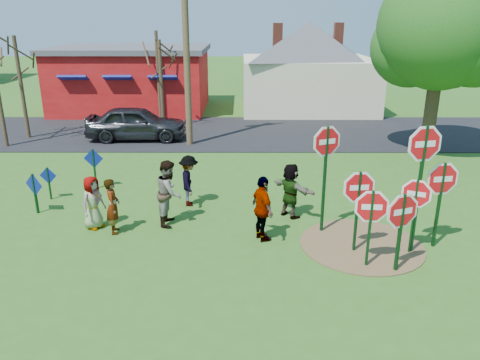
# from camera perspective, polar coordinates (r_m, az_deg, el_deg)

# --- Properties ---
(ground) EXTENTS (120.00, 120.00, 0.00)m
(ground) POSITION_cam_1_polar(r_m,az_deg,el_deg) (13.33, -5.68, -5.92)
(ground) COLOR #305919
(ground) RESTS_ON ground
(road) EXTENTS (120.00, 7.50, 0.04)m
(road) POSITION_cam_1_polar(r_m,az_deg,el_deg) (24.20, -3.05, 5.82)
(road) COLOR black
(road) RESTS_ON ground
(dirt_patch) EXTENTS (3.20, 3.20, 0.03)m
(dirt_patch) POSITION_cam_1_polar(r_m,az_deg,el_deg) (12.76, 14.58, -7.64)
(dirt_patch) COLOR brown
(dirt_patch) RESTS_ON ground
(red_building) EXTENTS (9.40, 7.69, 3.90)m
(red_building) POSITION_cam_1_polar(r_m,az_deg,el_deg) (30.98, -12.90, 12.01)
(red_building) COLOR maroon
(red_building) RESTS_ON ground
(cream_house) EXTENTS (9.40, 9.40, 6.50)m
(cream_house) POSITION_cam_1_polar(r_m,az_deg,el_deg) (30.40, 8.25, 13.98)
(cream_house) COLOR beige
(cream_house) RESTS_ON ground
(stop_sign_a) EXTENTS (1.07, 0.10, 2.07)m
(stop_sign_a) POSITION_cam_1_polar(r_m,az_deg,el_deg) (11.22, 15.70, -3.84)
(stop_sign_a) COLOR #0E3617
(stop_sign_a) RESTS_ON ground
(stop_sign_b) EXTENTS (1.03, 0.46, 3.14)m
(stop_sign_b) POSITION_cam_1_polar(r_m,az_deg,el_deg) (12.51, 10.46, 3.34)
(stop_sign_b) COLOR #0E3617
(stop_sign_b) RESTS_ON ground
(stop_sign_c) EXTENTS (1.16, 0.28, 3.43)m
(stop_sign_c) POSITION_cam_1_polar(r_m,az_deg,el_deg) (11.93, 21.37, 2.22)
(stop_sign_c) COLOR #0E3617
(stop_sign_c) RESTS_ON ground
(stop_sign_d) EXTENTS (1.13, 0.21, 2.43)m
(stop_sign_d) POSITION_cam_1_polar(r_m,az_deg,el_deg) (12.68, 23.38, -0.53)
(stop_sign_d) COLOR #0E3617
(stop_sign_d) RESTS_ON ground
(stop_sign_e) EXTENTS (1.06, 0.43, 2.09)m
(stop_sign_e) POSITION_cam_1_polar(r_m,az_deg,el_deg) (11.20, 19.12, -4.26)
(stop_sign_e) COLOR #0E3617
(stop_sign_e) RESTS_ON ground
(stop_sign_f) EXTENTS (0.90, 0.41, 2.09)m
(stop_sign_f) POSITION_cam_1_polar(r_m,az_deg,el_deg) (12.17, 20.63, -2.16)
(stop_sign_f) COLOR #0E3617
(stop_sign_f) RESTS_ON ground
(stop_sign_g) EXTENTS (1.09, 0.15, 2.28)m
(stop_sign_g) POSITION_cam_1_polar(r_m,az_deg,el_deg) (11.80, 14.24, -1.68)
(stop_sign_g) COLOR #0E3617
(stop_sign_g) RESTS_ON ground
(blue_diamond_b) EXTENTS (0.63, 0.35, 1.27)m
(blue_diamond_b) POSITION_cam_1_polar(r_m,az_deg,el_deg) (15.30, -23.76, -1.02)
(blue_diamond_b) COLOR #0E3617
(blue_diamond_b) RESTS_ON ground
(blue_diamond_c) EXTENTS (0.57, 0.09, 1.10)m
(blue_diamond_c) POSITION_cam_1_polar(r_m,az_deg,el_deg) (16.32, -22.30, 0.05)
(blue_diamond_c) COLOR #0E3617
(blue_diamond_c) RESTS_ON ground
(blue_diamond_d) EXTENTS (0.68, 0.07, 1.43)m
(blue_diamond_d) POSITION_cam_1_polar(r_m,az_deg,el_deg) (16.76, -17.37, 1.88)
(blue_diamond_d) COLOR #0E3617
(blue_diamond_d) RESTS_ON ground
(person_a) EXTENTS (0.79, 0.89, 1.53)m
(person_a) POSITION_cam_1_polar(r_m,az_deg,el_deg) (13.67, -17.50, -2.63)
(person_a) COLOR #3A4A8C
(person_a) RESTS_ON ground
(person_b) EXTENTS (0.49, 0.64, 1.57)m
(person_b) POSITION_cam_1_polar(r_m,az_deg,el_deg) (13.21, -15.24, -3.09)
(person_b) COLOR #248074
(person_b) RESTS_ON ground
(person_c) EXTENTS (0.75, 0.95, 1.89)m
(person_c) POSITION_cam_1_polar(r_m,az_deg,el_deg) (13.42, -8.61, -1.51)
(person_c) COLOR #9A5C3F
(person_c) RESTS_ON ground
(person_d) EXTENTS (0.72, 1.11, 1.62)m
(person_d) POSITION_cam_1_polar(r_m,az_deg,el_deg) (14.69, -6.23, -0.10)
(person_d) COLOR #353439
(person_d) RESTS_ON ground
(person_e) EXTENTS (0.82, 1.13, 1.79)m
(person_e) POSITION_cam_1_polar(r_m,az_deg,el_deg) (12.29, 2.76, -3.55)
(person_e) COLOR #442C53
(person_e) RESTS_ON ground
(person_f) EXTENTS (1.39, 1.46, 1.65)m
(person_f) POSITION_cam_1_polar(r_m,az_deg,el_deg) (13.83, 6.18, -1.28)
(person_f) COLOR #1C5B27
(person_f) RESTS_ON ground
(suv) EXTENTS (4.74, 2.00, 1.60)m
(suv) POSITION_cam_1_polar(r_m,az_deg,el_deg) (23.08, -12.53, 6.81)
(suv) COLOR #2D2D33
(suv) RESTS_ON road
(utility_pole) EXTENTS (2.18, 0.91, 9.31)m
(utility_pole) POSITION_cam_1_polar(r_m,az_deg,el_deg) (21.27, -6.61, 17.15)
(utility_pole) COLOR #4C3823
(utility_pole) RESTS_ON ground
(leafy_tree) EXTENTS (5.52, 5.04, 7.84)m
(leafy_tree) POSITION_cam_1_polar(r_m,az_deg,el_deg) (20.91, 23.70, 16.11)
(leafy_tree) COLOR #382819
(leafy_tree) RESTS_ON ground
(bare_tree_west) EXTENTS (1.80, 1.80, 4.84)m
(bare_tree_west) POSITION_cam_1_polar(r_m,az_deg,el_deg) (24.82, -25.31, 11.68)
(bare_tree_west) COLOR #382819
(bare_tree_west) RESTS_ON ground
(bare_tree_east) EXTENTS (1.80, 1.80, 4.95)m
(bare_tree_east) POSITION_cam_1_polar(r_m,az_deg,el_deg) (26.75, -10.01, 13.77)
(bare_tree_east) COLOR #382819
(bare_tree_east) RESTS_ON ground
(bare_tree_extra) EXTENTS (1.80, 1.80, 4.58)m
(bare_tree_extra) POSITION_cam_1_polar(r_m,az_deg,el_deg) (24.76, -9.65, 12.81)
(bare_tree_extra) COLOR #382819
(bare_tree_extra) RESTS_ON ground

